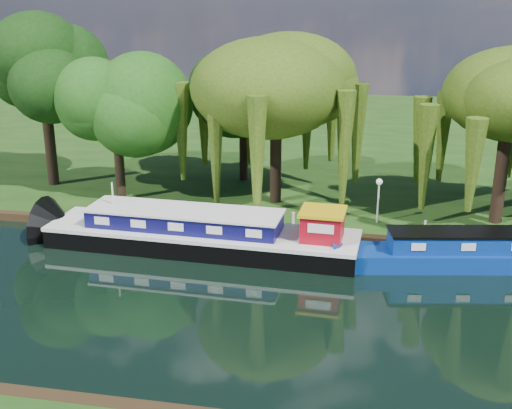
# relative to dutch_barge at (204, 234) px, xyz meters

# --- Properties ---
(ground) EXTENTS (120.00, 120.00, 0.00)m
(ground) POSITION_rel_dutch_barge_xyz_m (8.33, -5.81, -0.85)
(ground) COLOR black
(far_bank) EXTENTS (120.00, 52.00, 0.45)m
(far_bank) POSITION_rel_dutch_barge_xyz_m (8.33, 28.19, -0.63)
(far_bank) COLOR #163A0F
(far_bank) RESTS_ON ground
(dutch_barge) EXTENTS (16.46, 4.37, 3.45)m
(dutch_barge) POSITION_rel_dutch_barge_xyz_m (0.00, 0.00, 0.00)
(dutch_barge) COLOR black
(dutch_barge) RESTS_ON ground
(narrowboat) EXTENTS (13.68, 4.65, 1.97)m
(narrowboat) POSITION_rel_dutch_barge_xyz_m (14.13, 0.46, -0.15)
(narrowboat) COLOR navy
(narrowboat) RESTS_ON ground
(red_dinghy) EXTENTS (3.42, 2.93, 0.60)m
(red_dinghy) POSITION_rel_dutch_barge_xyz_m (2.05, -0.63, -0.85)
(red_dinghy) COLOR maroon
(red_dinghy) RESTS_ON ground
(willow_left) EXTENTS (8.10, 8.10, 9.71)m
(willow_left) POSITION_rel_dutch_barge_xyz_m (2.56, 7.46, 6.65)
(willow_left) COLOR black
(willow_left) RESTS_ON far_bank
(willow_right) EXTENTS (7.19, 7.19, 8.76)m
(willow_right) POSITION_rel_dutch_barge_xyz_m (15.43, 6.07, 5.98)
(willow_right) COLOR black
(willow_right) RESTS_ON far_bank
(tree_far_left) EXTENTS (5.41, 5.41, 8.72)m
(tree_far_left) POSITION_rel_dutch_barge_xyz_m (-7.06, 6.16, 5.56)
(tree_far_left) COLOR black
(tree_far_left) RESTS_ON far_bank
(tree_far_back) EXTENTS (6.04, 6.04, 10.17)m
(tree_far_back) POSITION_rel_dutch_barge_xyz_m (-12.87, 8.44, 6.67)
(tree_far_back) COLOR black
(tree_far_back) RESTS_ON far_bank
(tree_far_mid) EXTENTS (4.86, 4.86, 7.96)m
(tree_far_mid) POSITION_rel_dutch_barge_xyz_m (-0.40, 11.94, 5.09)
(tree_far_mid) COLOR black
(tree_far_mid) RESTS_ON far_bank
(lamppost) EXTENTS (0.36, 0.36, 2.56)m
(lamppost) POSITION_rel_dutch_barge_xyz_m (8.83, 4.69, 1.57)
(lamppost) COLOR silver
(lamppost) RESTS_ON far_bank
(mooring_posts) EXTENTS (19.16, 0.16, 1.00)m
(mooring_posts) POSITION_rel_dutch_barge_xyz_m (7.83, 2.59, 0.10)
(mooring_posts) COLOR silver
(mooring_posts) RESTS_ON far_bank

